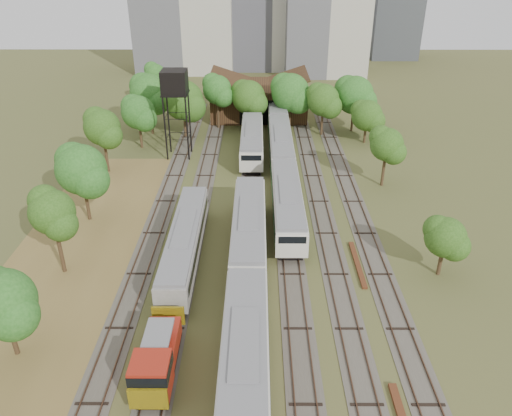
{
  "coord_description": "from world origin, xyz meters",
  "views": [
    {
      "loc": [
        -1.16,
        -26.81,
        26.64
      ],
      "look_at": [
        -1.35,
        18.7,
        2.5
      ],
      "focal_mm": 35.0,
      "sensor_mm": 36.0,
      "label": 1
    }
  ],
  "objects_px": {
    "shunter_locomotive": "(157,361)",
    "railcar_red_set": "(247,285)",
    "water_tower": "(175,84)",
    "railcar_green_set": "(281,146)"
  },
  "relations": [
    {
      "from": "railcar_green_set",
      "to": "shunter_locomotive",
      "type": "height_order",
      "value": "railcar_green_set"
    },
    {
      "from": "railcar_red_set",
      "to": "water_tower",
      "type": "bearing_deg",
      "value": 107.17
    },
    {
      "from": "water_tower",
      "to": "railcar_green_set",
      "type": "bearing_deg",
      "value": -5.36
    },
    {
      "from": "shunter_locomotive",
      "to": "water_tower",
      "type": "height_order",
      "value": "water_tower"
    },
    {
      "from": "shunter_locomotive",
      "to": "water_tower",
      "type": "bearing_deg",
      "value": 95.91
    },
    {
      "from": "shunter_locomotive",
      "to": "water_tower",
      "type": "xyz_separation_m",
      "value": [
        -4.25,
        41.06,
        8.58
      ]
    },
    {
      "from": "shunter_locomotive",
      "to": "railcar_red_set",
      "type": "bearing_deg",
      "value": 52.77
    },
    {
      "from": "railcar_red_set",
      "to": "shunter_locomotive",
      "type": "bearing_deg",
      "value": -127.23
    },
    {
      "from": "railcar_red_set",
      "to": "water_tower",
      "type": "distance_m",
      "value": 35.64
    },
    {
      "from": "water_tower",
      "to": "shunter_locomotive",
      "type": "bearing_deg",
      "value": -84.09
    }
  ]
}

